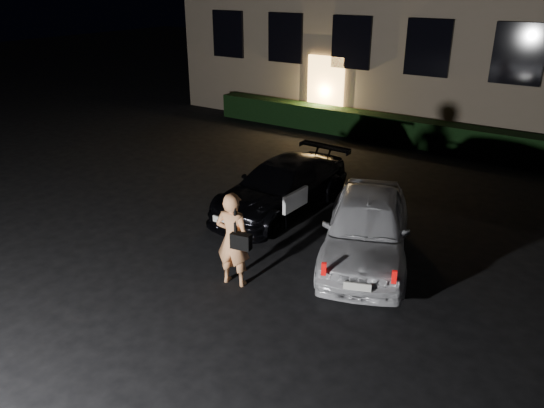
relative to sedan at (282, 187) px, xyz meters
The scene contains 5 objects.
ground 3.88m from the sedan, 79.76° to the right, with size 80.00×80.00×0.00m, color black.
hedge 6.76m from the sedan, 84.20° to the left, with size 15.00×0.70×0.85m, color black.
sedan is the anchor object (origin of this frame).
hatch 2.76m from the sedan, 21.69° to the right, with size 2.81×4.15×1.31m.
man 3.32m from the sedan, 71.45° to the right, with size 0.76×0.52×1.71m.
Camera 1 is at (5.42, -5.68, 4.95)m, focal length 35.00 mm.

